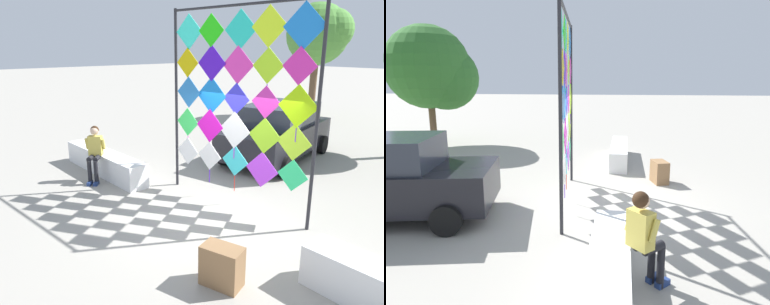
# 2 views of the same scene
# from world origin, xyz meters

# --- Properties ---
(ground) EXTENTS (120.00, 120.00, 0.00)m
(ground) POSITION_xyz_m (0.00, 0.00, 0.00)
(ground) COLOR #9E998E
(plaza_ledge_left) EXTENTS (3.56, 0.57, 0.64)m
(plaza_ledge_left) POSITION_xyz_m (-4.14, -0.27, 0.32)
(plaza_ledge_left) COLOR white
(plaza_ledge_left) RESTS_ON ground
(kite_display_rack) EXTENTS (3.67, 0.43, 4.33)m
(kite_display_rack) POSITION_xyz_m (-0.27, 0.89, 2.52)
(kite_display_rack) COLOR #232328
(kite_display_rack) RESTS_ON ground
(seated_vendor) EXTENTS (0.70, 0.71, 1.49)m
(seated_vendor) POSITION_xyz_m (-3.74, -0.75, 0.87)
(seated_vendor) COLOR black
(seated_vendor) RESTS_ON ground
(parked_car) EXTENTS (2.86, 4.82, 1.76)m
(parked_car) POSITION_xyz_m (-1.78, 4.60, 0.89)
(parked_car) COLOR black
(parked_car) RESTS_ON ground
(cardboard_box_large) EXTENTS (0.69, 0.52, 0.64)m
(cardboard_box_large) POSITION_xyz_m (1.61, -1.46, 0.32)
(cardboard_box_large) COLOR olive
(cardboard_box_large) RESTS_ON ground
(tree_palm_like) EXTENTS (3.15, 2.96, 5.56)m
(tree_palm_like) POSITION_xyz_m (-4.82, 11.97, 4.09)
(tree_palm_like) COLOR brown
(tree_palm_like) RESTS_ON ground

